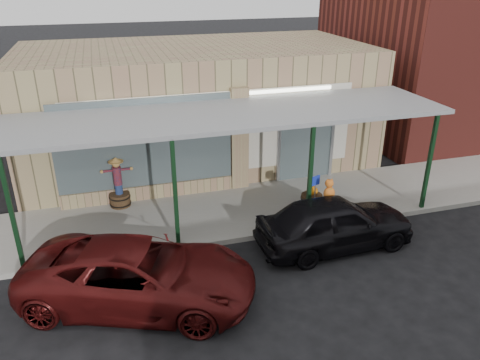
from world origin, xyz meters
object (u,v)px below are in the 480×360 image
object	(u,v)px
barrel_scarecrow	(119,190)
barrel_pumpkin	(312,199)
parked_sedan	(335,223)
car_maroon	(140,274)
handicap_sign	(315,192)

from	to	relation	value
barrel_scarecrow	barrel_pumpkin	distance (m)	5.71
barrel_scarecrow	parked_sedan	xyz separation A→B (m)	(5.21, -3.63, 0.02)
barrel_pumpkin	parked_sedan	xyz separation A→B (m)	(-0.22, -1.90, 0.28)
barrel_scarecrow	parked_sedan	world-z (taller)	barrel_scarecrow
barrel_pumpkin	car_maroon	size ratio (longest dim) A/B	0.15
parked_sedan	barrel_scarecrow	bearing A→B (deg)	53.03
car_maroon	barrel_scarecrow	bearing A→B (deg)	23.97
parked_sedan	car_maroon	size ratio (longest dim) A/B	0.83
barrel_scarecrow	parked_sedan	distance (m)	6.35
parked_sedan	car_maroon	xyz separation A→B (m)	(-5.02, -0.83, -0.01)
barrel_scarecrow	parked_sedan	size ratio (longest dim) A/B	0.38
handicap_sign	car_maroon	world-z (taller)	handicap_sign
barrel_scarecrow	car_maroon	size ratio (longest dim) A/B	0.31
handicap_sign	parked_sedan	xyz separation A→B (m)	(0.01, -1.24, -0.31)
barrel_scarecrow	barrel_pumpkin	bearing A→B (deg)	-15.26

